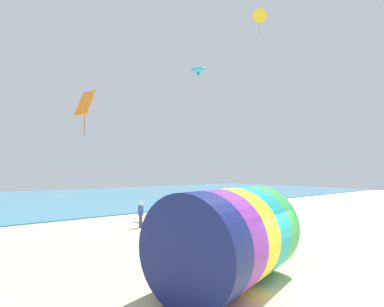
{
  "coord_description": "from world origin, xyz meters",
  "views": [
    {
      "loc": [
        -8.87,
        -5.98,
        3.99
      ],
      "look_at": [
        -1.27,
        3.41,
        4.69
      ],
      "focal_mm": 28.0,
      "sensor_mm": 36.0,
      "label": 1
    }
  ],
  "objects_px": {
    "kite_handler": "(256,239)",
    "kite_yellow_delta": "(259,18)",
    "kite_cyan_parafoil": "(198,69)",
    "giant_inflatable_tube": "(229,237)",
    "bystander_near_water": "(141,214)",
    "kite_orange_diamond": "(85,104)"
  },
  "relations": [
    {
      "from": "kite_handler",
      "to": "kite_yellow_delta",
      "type": "height_order",
      "value": "kite_yellow_delta"
    },
    {
      "from": "kite_cyan_parafoil",
      "to": "kite_yellow_delta",
      "type": "bearing_deg",
      "value": -71.17
    },
    {
      "from": "giant_inflatable_tube",
      "to": "kite_handler",
      "type": "relative_size",
      "value": 3.43
    },
    {
      "from": "kite_handler",
      "to": "kite_cyan_parafoil",
      "type": "bearing_deg",
      "value": 60.69
    },
    {
      "from": "kite_cyan_parafoil",
      "to": "bystander_near_water",
      "type": "relative_size",
      "value": 0.9
    },
    {
      "from": "kite_orange_diamond",
      "to": "bystander_near_water",
      "type": "xyz_separation_m",
      "value": [
        6.31,
        6.5,
        -5.83
      ]
    },
    {
      "from": "giant_inflatable_tube",
      "to": "kite_yellow_delta",
      "type": "relative_size",
      "value": 2.63
    },
    {
      "from": "kite_orange_diamond",
      "to": "kite_cyan_parafoil",
      "type": "xyz_separation_m",
      "value": [
        13.57,
        8.8,
        6.74
      ]
    },
    {
      "from": "kite_handler",
      "to": "kite_orange_diamond",
      "type": "xyz_separation_m",
      "value": [
        -6.74,
        3.36,
        5.87
      ]
    },
    {
      "from": "giant_inflatable_tube",
      "to": "kite_cyan_parafoil",
      "type": "xyz_separation_m",
      "value": [
        10.17,
        13.66,
        11.81
      ]
    },
    {
      "from": "kite_orange_diamond",
      "to": "kite_yellow_delta",
      "type": "xyz_separation_m",
      "value": [
        15.48,
        3.18,
        10.08
      ]
    },
    {
      "from": "kite_orange_diamond",
      "to": "kite_handler",
      "type": "bearing_deg",
      "value": -26.52
    },
    {
      "from": "kite_orange_diamond",
      "to": "kite_yellow_delta",
      "type": "height_order",
      "value": "kite_yellow_delta"
    },
    {
      "from": "kite_cyan_parafoil",
      "to": "kite_handler",
      "type": "bearing_deg",
      "value": -119.31
    },
    {
      "from": "kite_handler",
      "to": "kite_orange_diamond",
      "type": "relative_size",
      "value": 0.9
    },
    {
      "from": "giant_inflatable_tube",
      "to": "bystander_near_water",
      "type": "height_order",
      "value": "giant_inflatable_tube"
    },
    {
      "from": "kite_cyan_parafoil",
      "to": "kite_yellow_delta",
      "type": "relative_size",
      "value": 0.72
    },
    {
      "from": "kite_cyan_parafoil",
      "to": "kite_yellow_delta",
      "type": "xyz_separation_m",
      "value": [
        1.92,
        -5.62,
        3.34
      ]
    },
    {
      "from": "kite_orange_diamond",
      "to": "bystander_near_water",
      "type": "relative_size",
      "value": 1.07
    },
    {
      "from": "giant_inflatable_tube",
      "to": "kite_orange_diamond",
      "type": "height_order",
      "value": "kite_orange_diamond"
    },
    {
      "from": "bystander_near_water",
      "to": "kite_orange_diamond",
      "type": "bearing_deg",
      "value": -134.16
    },
    {
      "from": "kite_orange_diamond",
      "to": "giant_inflatable_tube",
      "type": "bearing_deg",
      "value": -55.03
    }
  ]
}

